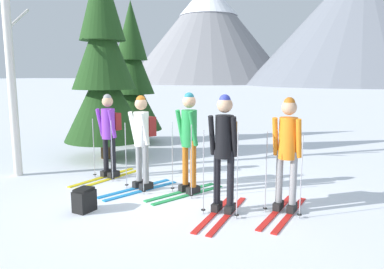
{
  "coord_description": "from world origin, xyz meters",
  "views": [
    {
      "loc": [
        2.73,
        -5.8,
        2.15
      ],
      "look_at": [
        0.18,
        0.48,
        1.05
      ],
      "focal_mm": 34.5,
      "sensor_mm": 36.0,
      "label": 1
    }
  ],
  "objects_px": {
    "skier_in_white": "(142,137)",
    "skier_in_green": "(189,138)",
    "skier_in_black": "(224,146)",
    "backpack_on_snow_front": "(84,200)",
    "skier_in_orange": "(287,149)",
    "birch_tree_tall": "(9,47)",
    "pine_tree_near": "(104,68)",
    "pine_tree_mid": "(132,79)",
    "skier_in_purple": "(109,131)"
  },
  "relations": [
    {
      "from": "skier_in_white",
      "to": "skier_in_green",
      "type": "distance_m",
      "value": 0.91
    },
    {
      "from": "skier_in_black",
      "to": "backpack_on_snow_front",
      "type": "bearing_deg",
      "value": -158.74
    },
    {
      "from": "skier_in_orange",
      "to": "birch_tree_tall",
      "type": "relative_size",
      "value": 0.34
    },
    {
      "from": "pine_tree_near",
      "to": "birch_tree_tall",
      "type": "relative_size",
      "value": 0.95
    },
    {
      "from": "skier_in_black",
      "to": "backpack_on_snow_front",
      "type": "relative_size",
      "value": 4.9
    },
    {
      "from": "skier_in_orange",
      "to": "pine_tree_mid",
      "type": "distance_m",
      "value": 7.04
    },
    {
      "from": "skier_in_purple",
      "to": "skier_in_black",
      "type": "distance_m",
      "value": 3.01
    },
    {
      "from": "skier_in_orange",
      "to": "pine_tree_near",
      "type": "distance_m",
      "value": 5.49
    },
    {
      "from": "skier_in_orange",
      "to": "backpack_on_snow_front",
      "type": "bearing_deg",
      "value": -158.23
    },
    {
      "from": "skier_in_green",
      "to": "pine_tree_mid",
      "type": "height_order",
      "value": "pine_tree_mid"
    },
    {
      "from": "skier_in_purple",
      "to": "pine_tree_mid",
      "type": "xyz_separation_m",
      "value": [
        -1.68,
        3.75,
        1.02
      ]
    },
    {
      "from": "skier_in_green",
      "to": "skier_in_black",
      "type": "distance_m",
      "value": 1.11
    },
    {
      "from": "skier_in_green",
      "to": "skier_in_black",
      "type": "height_order",
      "value": "skier_in_black"
    },
    {
      "from": "birch_tree_tall",
      "to": "pine_tree_near",
      "type": "bearing_deg",
      "value": 69.76
    },
    {
      "from": "skier_in_green",
      "to": "pine_tree_near",
      "type": "distance_m",
      "value": 3.83
    },
    {
      "from": "pine_tree_near",
      "to": "backpack_on_snow_front",
      "type": "distance_m",
      "value": 4.4
    },
    {
      "from": "skier_in_purple",
      "to": "pine_tree_near",
      "type": "bearing_deg",
      "value": 127.18
    },
    {
      "from": "skier_in_green",
      "to": "skier_in_orange",
      "type": "bearing_deg",
      "value": -9.54
    },
    {
      "from": "skier_in_black",
      "to": "pine_tree_mid",
      "type": "relative_size",
      "value": 0.42
    },
    {
      "from": "skier_in_black",
      "to": "birch_tree_tall",
      "type": "xyz_separation_m",
      "value": [
        -4.76,
        0.42,
        1.65
      ]
    },
    {
      "from": "pine_tree_near",
      "to": "birch_tree_tall",
      "type": "height_order",
      "value": "birch_tree_tall"
    },
    {
      "from": "skier_in_black",
      "to": "birch_tree_tall",
      "type": "relative_size",
      "value": 0.35
    },
    {
      "from": "skier_in_green",
      "to": "skier_in_white",
      "type": "bearing_deg",
      "value": -173.63
    },
    {
      "from": "skier_in_green",
      "to": "skier_in_orange",
      "type": "relative_size",
      "value": 1.02
    },
    {
      "from": "pine_tree_near",
      "to": "birch_tree_tall",
      "type": "xyz_separation_m",
      "value": [
        -0.78,
        -2.12,
        0.4
      ]
    },
    {
      "from": "backpack_on_snow_front",
      "to": "skier_in_orange",
      "type": "bearing_deg",
      "value": 21.77
    },
    {
      "from": "skier_in_orange",
      "to": "pine_tree_mid",
      "type": "relative_size",
      "value": 0.41
    },
    {
      "from": "skier_in_purple",
      "to": "skier_in_black",
      "type": "xyz_separation_m",
      "value": [
        2.83,
        -1.03,
        0.07
      ]
    },
    {
      "from": "skier_in_orange",
      "to": "birch_tree_tall",
      "type": "height_order",
      "value": "birch_tree_tall"
    },
    {
      "from": "backpack_on_snow_front",
      "to": "pine_tree_mid",
      "type": "bearing_deg",
      "value": 113.7
    },
    {
      "from": "pine_tree_mid",
      "to": "skier_in_purple",
      "type": "bearing_deg",
      "value": -65.83
    },
    {
      "from": "backpack_on_snow_front",
      "to": "birch_tree_tall",
      "type": "bearing_deg",
      "value": 155.69
    },
    {
      "from": "pine_tree_mid",
      "to": "backpack_on_snow_front",
      "type": "relative_size",
      "value": 11.6
    },
    {
      "from": "skier_in_white",
      "to": "pine_tree_mid",
      "type": "height_order",
      "value": "pine_tree_mid"
    },
    {
      "from": "skier_in_green",
      "to": "birch_tree_tall",
      "type": "relative_size",
      "value": 0.35
    },
    {
      "from": "skier_in_black",
      "to": "skier_in_white",
      "type": "bearing_deg",
      "value": 162.01
    },
    {
      "from": "skier_in_white",
      "to": "skier_in_black",
      "type": "distance_m",
      "value": 1.87
    },
    {
      "from": "skier_in_green",
      "to": "skier_in_black",
      "type": "relative_size",
      "value": 0.99
    },
    {
      "from": "skier_in_orange",
      "to": "skier_in_black",
      "type": "bearing_deg",
      "value": -157.07
    },
    {
      "from": "skier_in_white",
      "to": "skier_in_purple",
      "type": "bearing_deg",
      "value": 156.85
    },
    {
      "from": "skier_in_white",
      "to": "skier_in_orange",
      "type": "distance_m",
      "value": 2.69
    },
    {
      "from": "skier_in_white",
      "to": "pine_tree_near",
      "type": "xyz_separation_m",
      "value": [
        -2.2,
        1.96,
        1.3
      ]
    },
    {
      "from": "skier_in_purple",
      "to": "skier_in_white",
      "type": "bearing_deg",
      "value": -23.15
    },
    {
      "from": "pine_tree_mid",
      "to": "pine_tree_near",
      "type": "bearing_deg",
      "value": -76.59
    },
    {
      "from": "skier_in_white",
      "to": "pine_tree_near",
      "type": "height_order",
      "value": "pine_tree_near"
    },
    {
      "from": "pine_tree_near",
      "to": "skier_in_white",
      "type": "bearing_deg",
      "value": -41.78
    },
    {
      "from": "skier_in_white",
      "to": "pine_tree_near",
      "type": "relative_size",
      "value": 0.35
    },
    {
      "from": "skier_in_purple",
      "to": "pine_tree_near",
      "type": "distance_m",
      "value": 2.31
    },
    {
      "from": "skier_in_white",
      "to": "birch_tree_tall",
      "type": "height_order",
      "value": "birch_tree_tall"
    },
    {
      "from": "pine_tree_mid",
      "to": "birch_tree_tall",
      "type": "relative_size",
      "value": 0.83
    }
  ]
}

